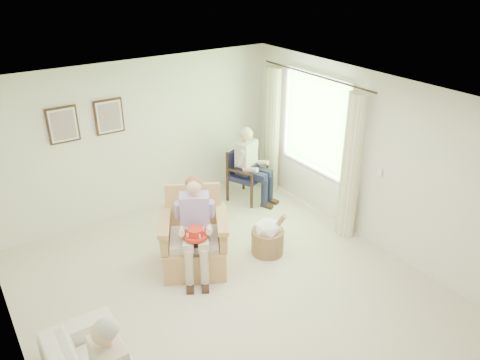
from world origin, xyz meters
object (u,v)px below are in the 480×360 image
(wicker_armchair, at_px, (193,244))
(hatbox, at_px, (268,236))
(wood_armchair, at_px, (245,172))
(red_hat, at_px, (195,234))
(person_wicker, at_px, (197,220))
(person_dark, at_px, (250,161))

(wicker_armchair, bearing_deg, hatbox, 11.84)
(wood_armchair, relative_size, red_hat, 2.97)
(wood_armchair, xyz_separation_m, red_hat, (-1.93, -1.67, 0.24))
(person_wicker, relative_size, red_hat, 4.53)
(wood_armchair, height_order, person_wicker, person_wicker)
(wicker_armchair, bearing_deg, person_dark, 61.88)
(wicker_armchair, relative_size, person_wicker, 0.81)
(person_wicker, height_order, hatbox, person_wicker)
(wood_armchair, distance_m, person_dark, 0.32)
(wood_armchair, distance_m, person_wicker, 2.36)
(person_dark, bearing_deg, person_wicker, -166.95)
(wicker_armchair, height_order, person_dark, person_dark)
(person_wicker, bearing_deg, hatbox, 19.37)
(hatbox, bearing_deg, wood_armchair, 66.49)
(wicker_armchair, bearing_deg, person_wicker, -61.63)
(wood_armchair, relative_size, person_dark, 0.69)
(wicker_armchair, relative_size, wood_armchair, 1.24)
(wood_armchair, height_order, person_dark, person_dark)
(wicker_armchair, relative_size, hatbox, 1.59)
(wicker_armchair, distance_m, person_dark, 2.20)
(red_hat, bearing_deg, wood_armchair, 40.85)
(person_dark, distance_m, red_hat, 2.45)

